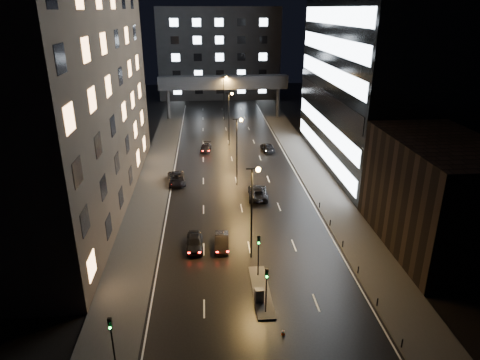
{
  "coord_description": "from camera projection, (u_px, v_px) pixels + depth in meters",
  "views": [
    {
      "loc": [
        -4.36,
        -30.71,
        24.49
      ],
      "look_at": [
        -0.2,
        20.03,
        4.0
      ],
      "focal_mm": 32.0,
      "sensor_mm": 36.0,
      "label": 1
    }
  ],
  "objects": [
    {
      "name": "sidewalk_right",
      "position": [
        309.0,
        166.0,
        71.15
      ],
      "size": [
        5.0,
        110.0,
        0.15
      ],
      "primitive_type": "cube",
      "color": "#383533",
      "rests_on": "ground"
    },
    {
      "name": "building_left",
      "position": [
        51.0,
        49.0,
        50.88
      ],
      "size": [
        15.0,
        48.0,
        40.0
      ],
      "primitive_type": "cube",
      "color": "#2D2319",
      "rests_on": "ground"
    },
    {
      "name": "traffic_signal_far",
      "position": [
        266.0,
        283.0,
        35.8
      ],
      "size": [
        0.28,
        0.34,
        4.4
      ],
      "color": "black",
      "rests_on": "median_island"
    },
    {
      "name": "streetlight_far",
      "position": [
        225.0,
        92.0,
        98.32
      ],
      "size": [
        1.45,
        0.5,
        10.15
      ],
      "color": "black",
      "rests_on": "ground"
    },
    {
      "name": "ground",
      "position": [
        232.0,
        159.0,
        74.85
      ],
      "size": [
        160.0,
        160.0,
        0.0
      ],
      "primitive_type": "plane",
      "color": "black",
      "rests_on": "ground"
    },
    {
      "name": "skybridge",
      "position": [
        223.0,
        83.0,
        99.47
      ],
      "size": [
        30.0,
        3.0,
        10.0
      ],
      "color": "#333335",
      "rests_on": "ground"
    },
    {
      "name": "cone_b",
      "position": [
        283.0,
        332.0,
        34.45
      ],
      "size": [
        0.41,
        0.41,
        0.46
      ],
      "primitive_type": "cone",
      "rotation": [
        0.0,
        0.0,
        -0.35
      ],
      "color": "#E0430B",
      "rests_on": "ground"
    },
    {
      "name": "building_right_low",
      "position": [
        437.0,
        195.0,
        45.46
      ],
      "size": [
        10.0,
        18.0,
        12.0
      ],
      "primitive_type": "cube",
      "color": "black",
      "rests_on": "ground"
    },
    {
      "name": "streetlight_mid_a",
      "position": [
        238.0,
        143.0,
        61.34
      ],
      "size": [
        1.45,
        0.5,
        10.15
      ],
      "color": "black",
      "rests_on": "ground"
    },
    {
      "name": "streetlight_mid_b",
      "position": [
        230.0,
        112.0,
        79.83
      ],
      "size": [
        1.45,
        0.5,
        10.15
      ],
      "color": "black",
      "rests_on": "ground"
    },
    {
      "name": "car_toward_a",
      "position": [
        258.0,
        192.0,
        59.27
      ],
      "size": [
        2.93,
        5.74,
        1.55
      ],
      "primitive_type": "imported",
      "rotation": [
        0.0,
        0.0,
        3.08
      ],
      "color": "black",
      "rests_on": "ground"
    },
    {
      "name": "utility_cabinet",
      "position": [
        259.0,
        295.0,
        37.99
      ],
      "size": [
        0.82,
        0.66,
        1.28
      ],
      "primitive_type": "cube",
      "rotation": [
        0.0,
        0.0,
        0.12
      ],
      "color": "#454648",
      "rests_on": "median_island"
    },
    {
      "name": "building_right_glass",
      "position": [
        397.0,
        22.0,
        64.65
      ],
      "size": [
        20.0,
        36.0,
        45.0
      ],
      "primitive_type": "cube",
      "color": "black",
      "rests_on": "ground"
    },
    {
      "name": "median_island",
      "position": [
        261.0,
        291.0,
        39.71
      ],
      "size": [
        1.6,
        8.0,
        0.15
      ],
      "primitive_type": "cube",
      "color": "#383533",
      "rests_on": "ground"
    },
    {
      "name": "streetlight_near",
      "position": [
        253.0,
        201.0,
        42.85
      ],
      "size": [
        1.45,
        0.5,
        10.15
      ],
      "color": "black",
      "rests_on": "ground"
    },
    {
      "name": "traffic_signal_corner",
      "position": [
        112.0,
        335.0,
        30.34
      ],
      "size": [
        0.28,
        0.34,
        4.4
      ],
      "color": "black",
      "rests_on": "ground"
    },
    {
      "name": "car_away_a",
      "position": [
        195.0,
        242.0,
        46.65
      ],
      "size": [
        1.9,
        4.51,
        1.52
      ],
      "primitive_type": "imported",
      "rotation": [
        0.0,
        0.0,
        0.02
      ],
      "color": "black",
      "rests_on": "ground"
    },
    {
      "name": "car_toward_b",
      "position": [
        267.0,
        147.0,
        78.74
      ],
      "size": [
        2.42,
        4.95,
        1.38
      ],
      "primitive_type": "imported",
      "rotation": [
        0.0,
        0.0,
        3.25
      ],
      "color": "black",
      "rests_on": "ground"
    },
    {
      "name": "car_away_b",
      "position": [
        222.0,
        242.0,
        46.84
      ],
      "size": [
        1.7,
        4.36,
        1.41
      ],
      "primitive_type": "imported",
      "rotation": [
        0.0,
        0.0,
        -0.05
      ],
      "color": "black",
      "rests_on": "ground"
    },
    {
      "name": "sidewalk_left",
      "position": [
        157.0,
        170.0,
        69.25
      ],
      "size": [
        5.0,
        110.0,
        0.15
      ],
      "primitive_type": "cube",
      "color": "#383533",
      "rests_on": "ground"
    },
    {
      "name": "traffic_signal_near",
      "position": [
        258.0,
        249.0,
        40.89
      ],
      "size": [
        0.28,
        0.34,
        4.4
      ],
      "color": "black",
      "rests_on": "median_island"
    },
    {
      "name": "car_away_c",
      "position": [
        176.0,
        179.0,
        64.06
      ],
      "size": [
        3.1,
        5.63,
        1.49
      ],
      "primitive_type": "imported",
      "rotation": [
        0.0,
        0.0,
        0.12
      ],
      "color": "black",
      "rests_on": "ground"
    },
    {
      "name": "car_away_d",
      "position": [
        206.0,
        148.0,
        78.67
      ],
      "size": [
        2.26,
        4.57,
        1.28
      ],
      "primitive_type": "imported",
      "rotation": [
        0.0,
        0.0,
        -0.11
      ],
      "color": "black",
      "rests_on": "ground"
    },
    {
      "name": "bollard_row",
      "position": [
        350.0,
        257.0,
        44.48
      ],
      "size": [
        0.12,
        25.12,
        0.9
      ],
      "color": "black",
      "rests_on": "ground"
    },
    {
      "name": "building_far",
      "position": [
        219.0,
        53.0,
        123.81
      ],
      "size": [
        34.0,
        14.0,
        25.0
      ],
      "primitive_type": "cube",
      "color": "#333335",
      "rests_on": "ground"
    }
  ]
}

